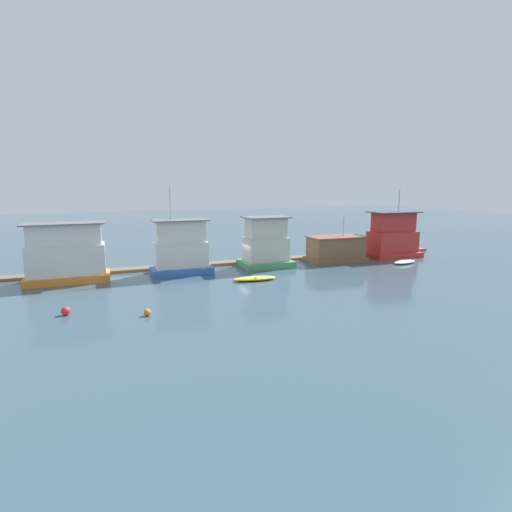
{
  "coord_description": "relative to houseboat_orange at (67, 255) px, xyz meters",
  "views": [
    {
      "loc": [
        -14.5,
        -39.41,
        8.77
      ],
      "look_at": [
        0.0,
        -1.0,
        1.4
      ],
      "focal_mm": 28.0,
      "sensor_mm": 36.0,
      "label": 1
    }
  ],
  "objects": [
    {
      "name": "dock_walkway",
      "position": [
        18.01,
        2.71,
        -2.32
      ],
      "size": [
        51.0,
        1.57,
        0.3
      ],
      "primitive_type": "cube",
      "color": "brown",
      "rests_on": "ground_plane"
    },
    {
      "name": "buoy_red",
      "position": [
        0.57,
        -10.37,
        -2.17
      ],
      "size": [
        0.61,
        0.61,
        0.61
      ],
      "primitive_type": "sphere",
      "color": "red",
      "rests_on": "ground_plane"
    },
    {
      "name": "mooring_post_near_left",
      "position": [
        19.56,
        1.67,
        -1.7
      ],
      "size": [
        0.21,
        0.21,
        1.53
      ],
      "primitive_type": "cylinder",
      "color": "#846B4C",
      "rests_on": "ground_plane"
    },
    {
      "name": "houseboat_green",
      "position": [
        19.47,
        -0.0,
        -0.1
      ],
      "size": [
        5.46,
        3.97,
        5.41
      ],
      "color": "#4C9360",
      "rests_on": "ground_plane"
    },
    {
      "name": "houseboat_red",
      "position": [
        36.31,
        0.15,
        -0.05
      ],
      "size": [
        6.52,
        3.89,
        8.21
      ],
      "color": "red",
      "rests_on": "ground_plane"
    },
    {
      "name": "buoy_orange",
      "position": [
        5.76,
        -12.48,
        -2.23
      ],
      "size": [
        0.49,
        0.49,
        0.49
      ],
      "primitive_type": "sphere",
      "color": "orange",
      "rests_on": "ground_plane"
    },
    {
      "name": "houseboat_blue",
      "position": [
        10.33,
        -0.14,
        -0.08
      ],
      "size": [
        5.95,
        3.26,
        8.62
      ],
      "color": "#3866B7",
      "rests_on": "ground_plane"
    },
    {
      "name": "dinghy_white",
      "position": [
        34.7,
        -4.04,
        -2.27
      ],
      "size": [
        3.36,
        1.76,
        0.39
      ],
      "color": "white",
      "rests_on": "ground_plane"
    },
    {
      "name": "houseboat_brown",
      "position": [
        28.19,
        -0.04,
        -1.05
      ],
      "size": [
        6.66,
        3.6,
        5.12
      ],
      "color": "brown",
      "rests_on": "ground_plane"
    },
    {
      "name": "ground_plane",
      "position": [
        18.01,
        0.11,
        -2.47
      ],
      "size": [
        200.0,
        200.0,
        0.0
      ],
      "primitive_type": "plane",
      "color": "#385160"
    },
    {
      "name": "mooring_post_far_right",
      "position": [
        32.25,
        1.67,
        -1.69
      ],
      "size": [
        0.27,
        0.27,
        1.56
      ],
      "primitive_type": "cylinder",
      "color": "brown",
      "rests_on": "ground_plane"
    },
    {
      "name": "houseboat_orange",
      "position": [
        0.0,
        0.0,
        0.0
      ],
      "size": [
        7.14,
        3.35,
        5.4
      ],
      "color": "orange",
      "rests_on": "ground_plane"
    },
    {
      "name": "dinghy_yellow",
      "position": [
        16.09,
        -5.58,
        -2.27
      ],
      "size": [
        4.16,
        1.59,
        0.4
      ],
      "color": "yellow",
      "rests_on": "ground_plane"
    }
  ]
}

